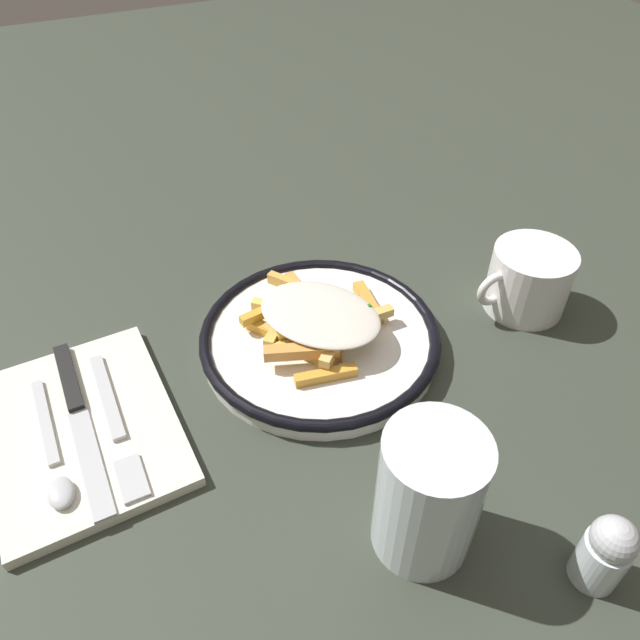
# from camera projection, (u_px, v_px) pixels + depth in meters

# --- Properties ---
(ground_plane) EXTENTS (2.60, 2.60, 0.00)m
(ground_plane) POSITION_uv_depth(u_px,v_px,m) (320.00, 346.00, 0.63)
(ground_plane) COLOR #32392E
(plate) EXTENTS (0.25, 0.25, 0.02)m
(plate) POSITION_uv_depth(u_px,v_px,m) (320.00, 338.00, 0.62)
(plate) COLOR white
(plate) RESTS_ON ground_plane
(fries_heap) EXTENTS (0.15, 0.19, 0.04)m
(fries_heap) POSITION_uv_depth(u_px,v_px,m) (316.00, 321.00, 0.61)
(fries_heap) COLOR gold
(fries_heap) RESTS_ON plate
(napkin) EXTENTS (0.17, 0.22, 0.01)m
(napkin) POSITION_uv_depth(u_px,v_px,m) (83.00, 429.00, 0.55)
(napkin) COLOR silver
(napkin) RESTS_ON ground_plane
(fork) EXTENTS (0.02, 0.18, 0.01)m
(fork) POSITION_uv_depth(u_px,v_px,m) (115.00, 422.00, 0.54)
(fork) COLOR silver
(fork) RESTS_ON napkin
(knife) EXTENTS (0.02, 0.21, 0.01)m
(knife) POSITION_uv_depth(u_px,v_px,m) (76.00, 408.00, 0.55)
(knife) COLOR black
(knife) RESTS_ON napkin
(spoon) EXTENTS (0.02, 0.15, 0.01)m
(spoon) POSITION_uv_depth(u_px,v_px,m) (54.00, 462.00, 0.51)
(spoon) COLOR silver
(spoon) RESTS_ON napkin
(water_glass) EXTENTS (0.08, 0.08, 0.12)m
(water_glass) POSITION_uv_depth(u_px,v_px,m) (428.00, 495.00, 0.44)
(water_glass) COLOR silver
(water_glass) RESTS_ON ground_plane
(coffee_mug) EXTENTS (0.11, 0.09, 0.07)m
(coffee_mug) POSITION_uv_depth(u_px,v_px,m) (528.00, 280.00, 0.66)
(coffee_mug) COLOR white
(coffee_mug) RESTS_ON ground_plane
(salt_shaker) EXTENTS (0.04, 0.04, 0.07)m
(salt_shaker) POSITION_uv_depth(u_px,v_px,m) (606.00, 552.00, 0.43)
(salt_shaker) COLOR silver
(salt_shaker) RESTS_ON ground_plane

